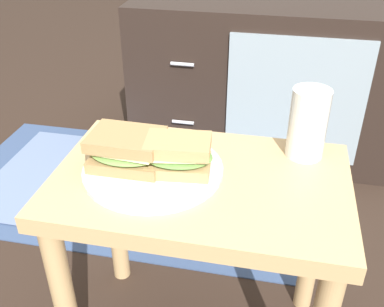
# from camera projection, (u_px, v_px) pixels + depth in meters

# --- Properties ---
(side_table) EXTENTS (0.56, 0.36, 0.46)m
(side_table) POSITION_uv_depth(u_px,v_px,m) (200.00, 214.00, 0.89)
(side_table) COLOR tan
(side_table) RESTS_ON ground
(tv_cabinet) EXTENTS (0.96, 0.46, 0.58)m
(tv_cabinet) POSITION_uv_depth(u_px,v_px,m) (263.00, 78.00, 1.71)
(tv_cabinet) COLOR black
(tv_cabinet) RESTS_ON ground
(area_rug) EXTENTS (1.21, 0.70, 0.01)m
(area_rug) POSITION_uv_depth(u_px,v_px,m) (127.00, 184.00, 1.60)
(area_rug) COLOR #384C72
(area_rug) RESTS_ON ground
(plate) EXTENTS (0.27, 0.27, 0.01)m
(plate) POSITION_uv_depth(u_px,v_px,m) (154.00, 169.00, 0.86)
(plate) COLOR silver
(plate) RESTS_ON side_table
(sandwich_front) EXTENTS (0.15, 0.11, 0.07)m
(sandwich_front) POSITION_uv_depth(u_px,v_px,m) (127.00, 149.00, 0.85)
(sandwich_front) COLOR #9E7A4C
(sandwich_front) RESTS_ON plate
(sandwich_back) EXTENTS (0.14, 0.10, 0.07)m
(sandwich_back) POSITION_uv_depth(u_px,v_px,m) (178.00, 155.00, 0.83)
(sandwich_back) COLOR tan
(sandwich_back) RESTS_ON plate
(beer_glass) EXTENTS (0.08, 0.08, 0.14)m
(beer_glass) POSITION_uv_depth(u_px,v_px,m) (308.00, 124.00, 0.88)
(beer_glass) COLOR silver
(beer_glass) RESTS_ON side_table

